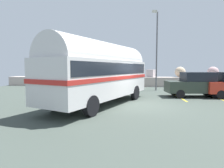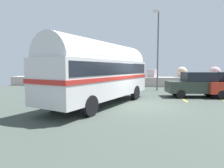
% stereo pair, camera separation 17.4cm
% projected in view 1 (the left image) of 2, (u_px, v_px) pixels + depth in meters
% --- Properties ---
extents(ground, '(32.00, 26.00, 0.02)m').
position_uv_depth(ground, '(145.00, 105.00, 10.99)').
color(ground, '#3B443D').
extents(breakwater, '(31.36, 2.36, 2.34)m').
position_uv_depth(breakwater, '(136.00, 80.00, 22.66)').
color(breakwater, '#BAA9A0').
rests_on(breakwater, ground).
extents(vintage_coach, '(5.69, 8.81, 3.70)m').
position_uv_depth(vintage_coach, '(101.00, 70.00, 11.08)').
color(vintage_coach, black).
rests_on(vintage_coach, ground).
extents(parked_car_nearest, '(4.20, 1.96, 1.86)m').
position_uv_depth(parked_car_nearest, '(195.00, 84.00, 14.13)').
color(parked_car_nearest, black).
rests_on(parked_car_nearest, ground).
extents(lamp_post, '(0.62, 0.73, 7.44)m').
position_uv_depth(lamp_post, '(156.00, 47.00, 17.80)').
color(lamp_post, '#5B5B60').
rests_on(lamp_post, ground).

